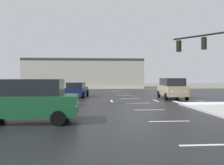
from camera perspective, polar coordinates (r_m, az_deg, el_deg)
ground_plane at (r=21.53m, az=5.26°, el=-4.44°), size 120.00×120.00×0.00m
road_asphalt at (r=21.53m, az=5.26°, el=-4.41°), size 44.00×44.00×0.02m
snow_strip_curbside at (r=19.27m, az=22.23°, el=-4.69°), size 4.00×1.60×0.06m
lane_markings at (r=20.43m, az=9.26°, el=-4.69°), size 36.15×36.15×0.01m
traffic_signal_mast at (r=19.61m, az=23.34°, el=6.46°), size 3.18×4.25×5.67m
strip_building_background at (r=48.39m, az=-6.68°, el=2.10°), size 22.88×8.00×5.70m
suv_tan at (r=24.52m, az=14.17°, el=-1.22°), size 2.44×4.94×2.03m
sedan_navy at (r=25.86m, az=-8.41°, el=-1.59°), size 2.42×4.68×1.58m
suv_green at (r=11.91m, az=-19.90°, el=-3.85°), size 4.85×2.20×2.03m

